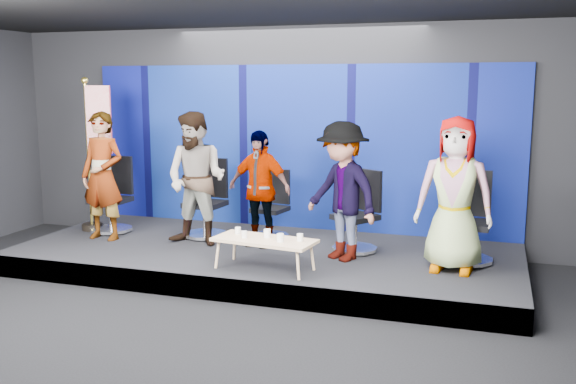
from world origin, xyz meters
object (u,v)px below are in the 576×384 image
Objects in this scene: mug_a at (238,230)px; mug_b at (244,234)px; panelist_a at (103,176)px; mug_e at (300,237)px; chair_a at (113,207)px; chair_c at (272,216)px; mug_c at (267,233)px; panelist_b at (196,179)px; chair_e at (469,232)px; chair_b at (207,211)px; panelist_d at (342,191)px; panelist_e at (455,195)px; coffee_table at (264,241)px; panelist_c at (259,188)px; flag_stand at (96,150)px; mug_d at (280,238)px; chair_d at (358,225)px.

mug_a is 0.24m from mug_b.
mug_e is at bearing -10.24° from panelist_a.
mug_e is (3.46, -1.22, 0.05)m from chair_a.
chair_c is 1.62m from mug_c.
panelist_b reaches higher than mug_c.
chair_e is 3.01m from mug_a.
panelist_d is at bearing -11.06° from chair_b.
panelist_e reaches higher than mug_a.
chair_e is (3.85, -0.23, 0.00)m from chair_b.
panelist_a is 1.48m from panelist_b.
coffee_table is 15.57× the size of mug_b.
mug_a is at bearing -78.22° from chair_c.
chair_c is 0.86× the size of chair_e.
panelist_c is 2.81m from flag_stand.
chair_c is at bearing 174.97° from chair_e.
panelist_e is (5.07, -0.08, 0.01)m from panelist_a.
panelist_c is 18.18× the size of mug_e.
chair_c is 1.49m from mug_a.
panelist_c is at bearing 19.72° from panelist_b.
chair_e is 13.00× the size of mug_e.
mug_c is at bearing -55.13° from panelist_c.
chair_b is 0.62× the size of panelist_e.
coffee_table is at bearing -12.78° from panelist_a.
panelist_b is 1.30m from chair_c.
panelist_d reaches higher than coffee_table.
panelist_e reaches higher than mug_d.
panelist_c is 19.28× the size of mug_b.
chair_a is 0.88× the size of coffee_table.
mug_d is at bearing -20.01° from chair_a.
chair_d is 1.56m from coffee_table.
chair_e is 11.44× the size of mug_c.
mug_e is at bearing 28.72° from mug_d.
panelist_b is 1.52m from mug_b.
coffee_table is 13.08× the size of mug_d.
chair_a is at bearing 172.16° from panelist_b.
chair_b is (1.40, 0.62, -0.56)m from panelist_a.
chair_a reaches higher than mug_d.
chair_a is at bearing -147.45° from chair_d.
mug_d reaches higher than coffee_table.
chair_b is at bearing -8.82° from flag_stand.
mug_a is at bearing -12.05° from panelist_a.
mug_d is (0.73, -1.21, -0.39)m from panelist_c.
mug_b is (-1.06, -0.79, -0.48)m from panelist_d.
panelist_d is at bearing -24.45° from chair_c.
panelist_e reaches higher than chair_c.
panelist_d is at bearing 43.46° from coffee_table.
chair_e is 2.51m from mug_d.
chair_a is 3.25m from coffee_table.
panelist_c is 0.69× the size of flag_stand.
chair_c is 1.65m from panelist_d.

